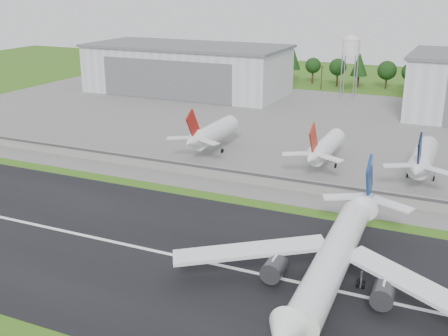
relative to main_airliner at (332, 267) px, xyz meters
The scene contains 13 objects.
ground 33.10m from the main_airliner, 163.02° to the right, with size 600.00×600.00×0.00m, color #345814.
runway 31.69m from the main_airliner, behind, with size 320.00×60.00×0.10m, color black.
runway_centerline 31.68m from the main_airliner, behind, with size 220.00×1.00×0.02m, color white.
apron 114.89m from the main_airliner, 105.83° to the left, with size 320.00×150.00×0.10m, color slate.
blast_fence 55.26m from the main_airliner, 124.58° to the left, with size 240.00×0.61×3.50m.
hangar_west 191.23m from the main_airliner, 125.62° to the left, with size 97.00×44.00×23.20m.
water_tower 180.23m from the main_airliner, 101.69° to the left, with size 8.40×8.40×29.40m.
utility_poles 193.06m from the main_airliner, 99.34° to the left, with size 230.00×3.00×12.00m, color black, non-canonical shape.
treeline 207.87m from the main_airliner, 98.67° to the left, with size 320.00×16.00×22.00m, color black, non-canonical shape.
main_airliner is the anchor object (origin of this frame).
parked_jet_red_a 87.32m from the main_airliner, 129.86° to the left, with size 7.36×31.29×16.84m.
parked_jet_red_b 69.73m from the main_airliner, 106.15° to the left, with size 7.36×31.29×16.50m.
parked_jet_navy 67.48m from the main_airliner, 83.31° to the left, with size 7.36×31.29×16.78m.
Camera 1 is at (50.25, -77.52, 52.02)m, focal length 45.00 mm.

